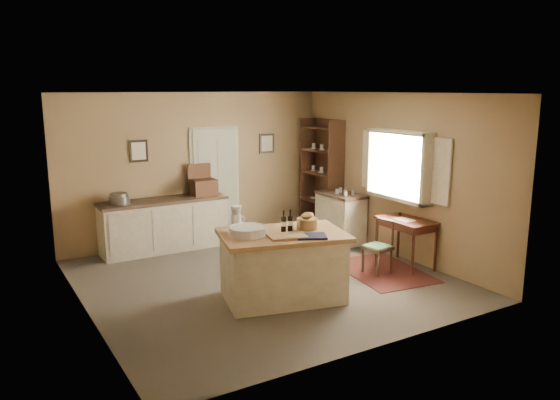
{
  "coord_description": "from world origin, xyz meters",
  "views": [
    {
      "loc": [
        -3.71,
        -6.68,
        2.77
      ],
      "look_at": [
        0.32,
        0.08,
        1.15
      ],
      "focal_mm": 35.0,
      "sensor_mm": 36.0,
      "label": 1
    }
  ],
  "objects_px": {
    "writing_desk": "(406,225)",
    "right_cabinet": "(341,217)",
    "work_island": "(282,264)",
    "desk_chair": "(377,248)",
    "sideboard": "(165,223)",
    "shelving_unit": "(323,176)"
  },
  "relations": [
    {
      "from": "sideboard",
      "to": "writing_desk",
      "type": "xyz_separation_m",
      "value": [
        2.94,
        -2.81,
        0.19
      ]
    },
    {
      "from": "work_island",
      "to": "sideboard",
      "type": "bearing_deg",
      "value": 115.26
    },
    {
      "from": "work_island",
      "to": "right_cabinet",
      "type": "relative_size",
      "value": 1.85
    },
    {
      "from": "right_cabinet",
      "to": "desk_chair",
      "type": "bearing_deg",
      "value": -108.92
    },
    {
      "from": "work_island",
      "to": "desk_chair",
      "type": "height_order",
      "value": "work_island"
    },
    {
      "from": "desk_chair",
      "to": "right_cabinet",
      "type": "xyz_separation_m",
      "value": [
        0.58,
        1.69,
        0.06
      ]
    },
    {
      "from": "writing_desk",
      "to": "right_cabinet",
      "type": "xyz_separation_m",
      "value": [
        -0.0,
        1.68,
        -0.21
      ]
    },
    {
      "from": "work_island",
      "to": "writing_desk",
      "type": "height_order",
      "value": "work_island"
    },
    {
      "from": "right_cabinet",
      "to": "shelving_unit",
      "type": "height_order",
      "value": "shelving_unit"
    },
    {
      "from": "desk_chair",
      "to": "right_cabinet",
      "type": "relative_size",
      "value": 0.8
    },
    {
      "from": "sideboard",
      "to": "right_cabinet",
      "type": "relative_size",
      "value": 2.21
    },
    {
      "from": "sideboard",
      "to": "shelving_unit",
      "type": "height_order",
      "value": "shelving_unit"
    },
    {
      "from": "work_island",
      "to": "shelving_unit",
      "type": "height_order",
      "value": "shelving_unit"
    },
    {
      "from": "work_island",
      "to": "desk_chair",
      "type": "relative_size",
      "value": 2.31
    },
    {
      "from": "right_cabinet",
      "to": "writing_desk",
      "type": "bearing_deg",
      "value": -89.99
    },
    {
      "from": "work_island",
      "to": "desk_chair",
      "type": "xyz_separation_m",
      "value": [
        1.77,
        0.15,
        -0.09
      ]
    },
    {
      "from": "shelving_unit",
      "to": "desk_chair",
      "type": "bearing_deg",
      "value": -106.58
    },
    {
      "from": "writing_desk",
      "to": "desk_chair",
      "type": "height_order",
      "value": "writing_desk"
    },
    {
      "from": "writing_desk",
      "to": "shelving_unit",
      "type": "relative_size",
      "value": 0.41
    },
    {
      "from": "sideboard",
      "to": "desk_chair",
      "type": "relative_size",
      "value": 2.76
    },
    {
      "from": "right_cabinet",
      "to": "shelving_unit",
      "type": "xyz_separation_m",
      "value": [
        0.16,
        0.78,
        0.64
      ]
    },
    {
      "from": "writing_desk",
      "to": "work_island",
      "type": "bearing_deg",
      "value": -176.12
    }
  ]
}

